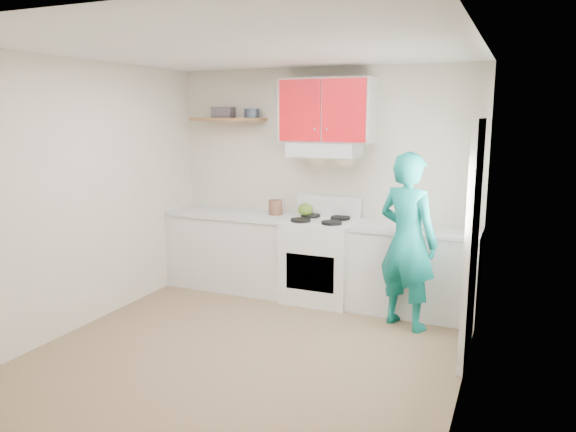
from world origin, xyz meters
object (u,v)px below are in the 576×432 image
at_px(tin, 252,113).
at_px(crock, 275,208).
at_px(stove, 320,260).
at_px(person, 407,241).
at_px(kettle, 305,210).

bearing_deg(tin, crock, -14.87).
height_order(stove, person, person).
height_order(stove, kettle, kettle).
height_order(stove, crock, crock).
xyz_separation_m(stove, crock, (-0.61, 0.11, 0.54)).
relative_size(stove, person, 0.53).
bearing_deg(kettle, person, -28.13).
xyz_separation_m(stove, person, (1.05, -0.40, 0.41)).
distance_m(crock, person, 1.74).
xyz_separation_m(kettle, person, (1.29, -0.55, -0.13)).
height_order(tin, crock, tin).
bearing_deg(person, crock, 5.59).
distance_m(tin, person, 2.42).
bearing_deg(stove, tin, 167.76).
xyz_separation_m(stove, kettle, (-0.25, 0.15, 0.54)).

